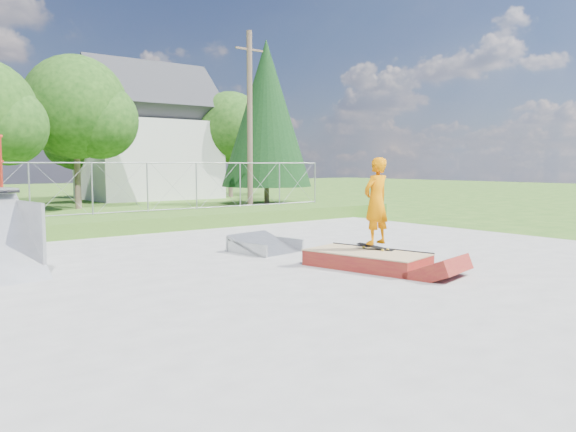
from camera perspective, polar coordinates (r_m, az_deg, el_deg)
name	(u,v)px	position (r m, az deg, el deg)	size (l,w,h in m)	color
ground	(277,278)	(11.04, -1.17, -6.37)	(120.00, 120.00, 0.00)	#2D5919
concrete_pad	(277,277)	(11.04, -1.17, -6.26)	(20.00, 16.00, 0.04)	gray
grass_berm	(104,225)	(19.39, -18.22, -0.85)	(24.00, 3.00, 0.50)	#2D5919
grind_box	(366,260)	(12.09, 7.97, -4.48)	(1.78, 2.76, 0.38)	maroon
flat_bank_ramp	(265,245)	(14.16, -2.30, -2.92)	(1.37, 1.47, 0.42)	#979A9E
skateboard	(376,247)	(12.38, 8.88, -3.17)	(0.22, 0.80, 0.02)	black
skater	(376,204)	(12.28, 8.94, 1.17)	(0.69, 0.45, 1.88)	orange
chain_link_fence	(92,189)	(20.25, -19.28, 2.63)	(20.00, 0.06, 1.80)	#95969D
gable_house	(149,140)	(38.00, -13.98, 7.54)	(8.40, 6.08, 8.94)	beige
utility_pole	(250,124)	(25.01, -3.91, 9.32)	(0.24, 0.24, 8.00)	brown
tree_center	(82,111)	(30.06, -20.16, 9.95)	(5.44, 5.12, 7.60)	brown
tree_right_far	(235,130)	(38.61, -5.43, 8.68)	(5.10, 4.80, 7.12)	brown
tree_back_mid	(81,142)	(38.37, -20.33, 7.04)	(4.08, 3.84, 5.70)	brown
conifer_tree	(266,114)	(31.75, -2.21, 10.36)	(5.04, 5.04, 9.10)	brown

